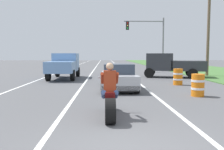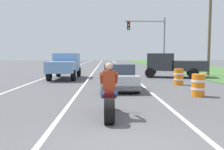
{
  "view_description": "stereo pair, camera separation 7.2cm",
  "coord_description": "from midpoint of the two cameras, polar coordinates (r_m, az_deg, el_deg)",
  "views": [
    {
      "loc": [
        -0.49,
        -4.33,
        1.83
      ],
      "look_at": [
        -0.17,
        5.45,
        1.0
      ],
      "focal_mm": 37.37,
      "sensor_mm": 36.0,
      "label": 1
    },
    {
      "loc": [
        -0.41,
        -4.33,
        1.83
      ],
      "look_at": [
        -0.17,
        5.45,
        1.0
      ],
      "focal_mm": 37.37,
      "sensor_mm": 36.0,
      "label": 2
    }
  ],
  "objects": [
    {
      "name": "lane_stripe_left_solid",
      "position": [
        24.89,
        -12.92,
        0.54
      ],
      "size": [
        0.14,
        120.0,
        0.01
      ],
      "primitive_type": "cube",
      "color": "white",
      "rests_on": "ground"
    },
    {
      "name": "grass_verge_right",
      "position": [
        27.35,
        25.44,
        0.62
      ],
      "size": [
        10.0,
        120.0,
        0.06
      ],
      "primitive_type": "cube",
      "color": "#477538",
      "rests_on": "ground"
    },
    {
      "name": "motorcycle_with_rider",
      "position": [
        6.81,
        -0.43,
        -5.62
      ],
      "size": [
        0.7,
        2.21,
        1.62
      ],
      "color": "black",
      "rests_on": "ground"
    },
    {
      "name": "utility_pole_roadside",
      "position": [
        22.02,
        22.82,
        9.13
      ],
      "size": [
        0.24,
        0.24,
        7.23
      ],
      "primitive_type": "cylinder",
      "color": "brown",
      "rests_on": "ground"
    },
    {
      "name": "lane_stripe_centre_dashed",
      "position": [
        24.43,
        -4.62,
        0.56
      ],
      "size": [
        0.14,
        120.0,
        0.01
      ],
      "primitive_type": "cube",
      "color": "white",
      "rests_on": "ground"
    },
    {
      "name": "construction_barrel_nearest",
      "position": [
        11.06,
        20.5,
        -2.34
      ],
      "size": [
        0.58,
        0.58,
        1.0
      ],
      "color": "orange",
      "rests_on": "ground"
    },
    {
      "name": "construction_barrel_mid",
      "position": [
        14.91,
        16.12,
        -0.43
      ],
      "size": [
        0.58,
        0.58,
        1.0
      ],
      "color": "orange",
      "rests_on": "ground"
    },
    {
      "name": "pickup_truck_left_lane_light_blue",
      "position": [
        18.57,
        -11.33,
        2.54
      ],
      "size": [
        2.02,
        4.8,
        1.98
      ],
      "color": "#6B93C6",
      "rests_on": "ground"
    },
    {
      "name": "lane_stripe_right_solid",
      "position": [
        24.5,
        3.82,
        0.58
      ],
      "size": [
        0.14,
        120.0,
        0.01
      ],
      "primitive_type": "cube",
      "color": "white",
      "rests_on": "ground"
    },
    {
      "name": "sports_car_silver",
      "position": [
        12.68,
        1.8,
        -0.58
      ],
      "size": [
        1.84,
        4.3,
        1.37
      ],
      "color": "#B7B7BC",
      "rests_on": "ground"
    },
    {
      "name": "traffic_light_mast_near",
      "position": [
        26.77,
        9.86,
        9.43
      ],
      "size": [
        4.52,
        0.34,
        6.0
      ],
      "color": "gray",
      "rests_on": "ground"
    },
    {
      "name": "pickup_truck_right_shoulder_dark_grey",
      "position": [
        19.86,
        14.61,
        2.62
      ],
      "size": [
        5.14,
        3.14,
        1.98
      ],
      "color": "#2D3035",
      "rests_on": "ground"
    }
  ]
}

